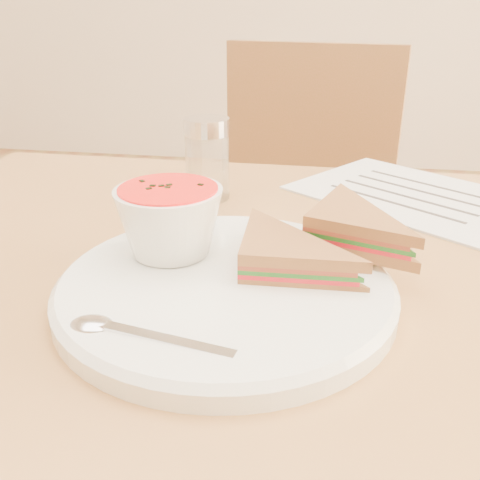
% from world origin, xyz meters
% --- Properties ---
extents(chair_far, '(0.48, 0.48, 0.92)m').
position_xyz_m(chair_far, '(-0.02, 0.56, 0.46)').
color(chair_far, brown).
rests_on(chair_far, floor).
extents(plate, '(0.32, 0.32, 0.02)m').
position_xyz_m(plate, '(-0.02, -0.09, 0.76)').
color(plate, white).
rests_on(plate, dining_table).
extents(soup_bowl, '(0.12, 0.12, 0.07)m').
position_xyz_m(soup_bowl, '(-0.09, -0.05, 0.80)').
color(soup_bowl, white).
rests_on(soup_bowl, plate).
extents(sandwich_half_a, '(0.12, 0.12, 0.03)m').
position_xyz_m(sandwich_half_a, '(-0.01, -0.10, 0.78)').
color(sandwich_half_a, '#9F5D38').
rests_on(sandwich_half_a, plate).
extents(sandwich_half_b, '(0.14, 0.14, 0.03)m').
position_xyz_m(sandwich_half_b, '(0.04, -0.04, 0.80)').
color(sandwich_half_b, '#9F5D38').
rests_on(sandwich_half_b, plate).
extents(spoon, '(0.18, 0.06, 0.01)m').
position_xyz_m(spoon, '(-0.06, -0.19, 0.77)').
color(spoon, silver).
rests_on(spoon, plate).
extents(paper_menu, '(0.38, 0.36, 0.00)m').
position_xyz_m(paper_menu, '(0.18, 0.23, 0.75)').
color(paper_menu, silver).
rests_on(paper_menu, dining_table).
extents(condiment_shaker, '(0.07, 0.07, 0.11)m').
position_xyz_m(condiment_shaker, '(-0.10, 0.17, 0.80)').
color(condiment_shaker, silver).
rests_on(condiment_shaker, dining_table).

